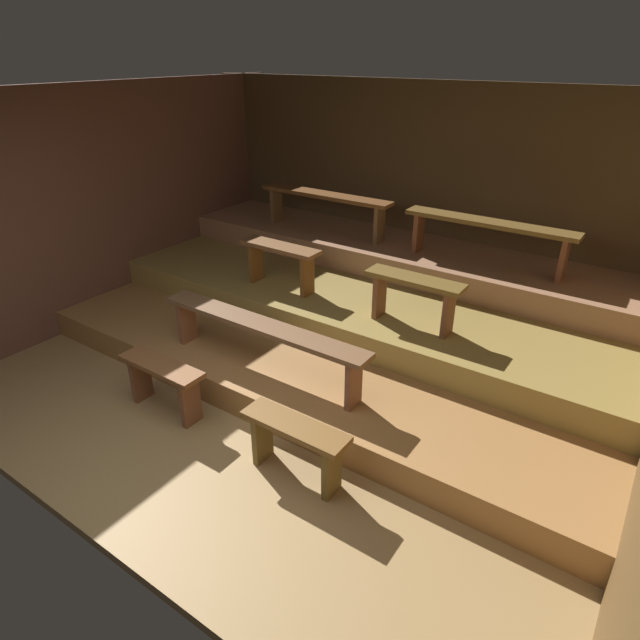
{
  "coord_description": "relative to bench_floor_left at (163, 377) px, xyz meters",
  "views": [
    {
      "loc": [
        2.59,
        -1.57,
        2.86
      ],
      "look_at": [
        0.08,
        2.05,
        0.61
      ],
      "focal_mm": 29.97,
      "sensor_mm": 36.0,
      "label": 1
    }
  ],
  "objects": [
    {
      "name": "ground",
      "position": [
        0.71,
        1.36,
        -0.38
      ],
      "size": [
        6.38,
        5.18,
        0.08
      ],
      "primitive_type": "cube",
      "color": "olive"
    },
    {
      "name": "wall_back",
      "position": [
        0.71,
        3.58,
        0.94
      ],
      "size": [
        6.38,
        0.06,
        2.56
      ],
      "primitive_type": "cube",
      "color": "brown",
      "rests_on": "ground"
    },
    {
      "name": "wall_left",
      "position": [
        -2.11,
        1.36,
        0.94
      ],
      "size": [
        0.06,
        5.18,
        2.56
      ],
      "primitive_type": "cube",
      "color": "brown",
      "rests_on": "ground"
    },
    {
      "name": "platform_lower",
      "position": [
        0.71,
        1.91,
        -0.2
      ],
      "size": [
        5.58,
        3.28,
        0.28
      ],
      "primitive_type": "cube",
      "color": "#9D6D3C",
      "rests_on": "ground"
    },
    {
      "name": "platform_middle",
      "position": [
        0.71,
        2.42,
        0.07
      ],
      "size": [
        5.58,
        2.26,
        0.28
      ],
      "primitive_type": "cube",
      "color": "olive",
      "rests_on": "platform_lower"
    },
    {
      "name": "platform_upper",
      "position": [
        0.71,
        3.02,
        0.35
      ],
      "size": [
        5.58,
        1.07,
        0.28
      ],
      "primitive_type": "cube",
      "color": "#9E6F4E",
      "rests_on": "platform_middle"
    },
    {
      "name": "bench_floor_left",
      "position": [
        0.0,
        0.0,
        0.0
      ],
      "size": [
        0.84,
        0.24,
        0.48
      ],
      "color": "brown",
      "rests_on": "ground"
    },
    {
      "name": "bench_floor_right",
      "position": [
        1.43,
        0.0,
        0.0
      ],
      "size": [
        0.84,
        0.24,
        0.48
      ],
      "color": "brown",
      "rests_on": "ground"
    },
    {
      "name": "bench_lower_center",
      "position": [
        0.56,
        0.66,
        0.33
      ],
      "size": [
        2.14,
        0.24,
        0.48
      ],
      "color": "brown",
      "rests_on": "platform_lower"
    },
    {
      "name": "bench_middle_left",
      "position": [
        -0.06,
        1.73,
        0.56
      ],
      "size": [
        0.91,
        0.24,
        0.48
      ],
      "color": "brown",
      "rests_on": "platform_middle"
    },
    {
      "name": "bench_middle_right",
      "position": [
        1.48,
        1.73,
        0.56
      ],
      "size": [
        0.91,
        0.24,
        0.48
      ],
      "color": "brown",
      "rests_on": "platform_middle"
    },
    {
      "name": "bench_upper_left",
      "position": [
        -0.3,
        2.91,
        0.87
      ],
      "size": [
        1.76,
        0.24,
        0.48
      ],
      "color": "brown",
      "rests_on": "platform_upper"
    },
    {
      "name": "bench_upper_right",
      "position": [
        1.72,
        2.91,
        0.87
      ],
      "size": [
        1.76,
        0.24,
        0.48
      ],
      "color": "brown",
      "rests_on": "platform_upper"
    }
  ]
}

